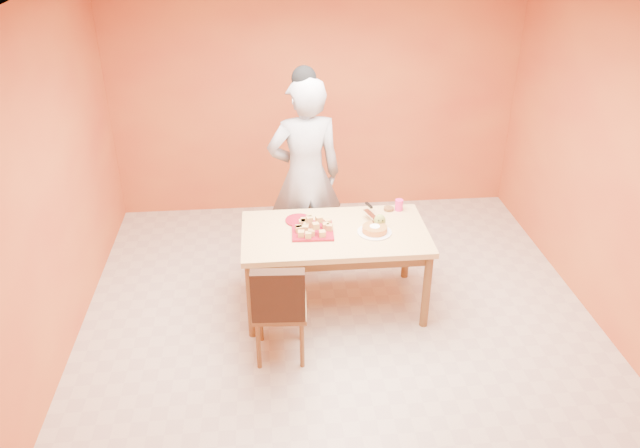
{
  "coord_description": "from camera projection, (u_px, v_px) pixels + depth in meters",
  "views": [
    {
      "loc": [
        -0.58,
        -4.18,
        3.37
      ],
      "look_at": [
        -0.16,
        0.3,
        0.93
      ],
      "focal_mm": 35.0,
      "sensor_mm": 36.0,
      "label": 1
    }
  ],
  "objects": [
    {
      "name": "ceiling",
      "position": [
        349.0,
        5.0,
        4.03
      ],
      "size": [
        5.0,
        5.0,
        0.0
      ],
      "primitive_type": "plane",
      "rotation": [
        3.14,
        0.0,
        0.0
      ],
      "color": "white",
      "rests_on": "wall_back"
    },
    {
      "name": "checker_tin",
      "position": [
        389.0,
        209.0,
        5.71
      ],
      "size": [
        0.1,
        0.1,
        0.03
      ],
      "primitive_type": "cylinder",
      "rotation": [
        0.0,
        0.0,
        0.16
      ],
      "color": "#3C1C10",
      "rests_on": "dining_table"
    },
    {
      "name": "dining_table",
      "position": [
        335.0,
        241.0,
        5.41
      ],
      "size": [
        1.6,
        0.9,
        0.76
      ],
      "color": "#E6C778",
      "rests_on": "floor"
    },
    {
      "name": "floor",
      "position": [
        342.0,
        336.0,
        5.31
      ],
      "size": [
        5.0,
        5.0,
        0.0
      ],
      "primitive_type": "plane",
      "color": "#BCB0A0",
      "rests_on": "ground"
    },
    {
      "name": "egg_ornament",
      "position": [
        380.0,
        221.0,
        5.38
      ],
      "size": [
        0.13,
        0.11,
        0.13
      ],
      "primitive_type": "ellipsoid",
      "rotation": [
        0.0,
        0.0,
        -0.33
      ],
      "color": "olive",
      "rests_on": "dining_table"
    },
    {
      "name": "sponge_cake",
      "position": [
        375.0,
        229.0,
        5.32
      ],
      "size": [
        0.24,
        0.24,
        0.05
      ],
      "primitive_type": "cylinder",
      "rotation": [
        0.0,
        0.0,
        0.12
      ],
      "color": "orange",
      "rests_on": "white_cake_plate"
    },
    {
      "name": "wall_right",
      "position": [
        632.0,
        181.0,
        4.85
      ],
      "size": [
        0.0,
        5.0,
        5.0
      ],
      "primitive_type": "plane",
      "rotation": [
        1.57,
        0.0,
        -1.57
      ],
      "color": "orange",
      "rests_on": "floor"
    },
    {
      "name": "white_cake_plate",
      "position": [
        375.0,
        232.0,
        5.33
      ],
      "size": [
        0.38,
        0.38,
        0.01
      ],
      "primitive_type": "cylinder",
      "rotation": [
        0.0,
        0.0,
        0.36
      ],
      "color": "silver",
      "rests_on": "dining_table"
    },
    {
      "name": "wall_left",
      "position": [
        36.0,
        205.0,
        4.49
      ],
      "size": [
        0.0,
        5.0,
        5.0
      ],
      "primitive_type": "plane",
      "rotation": [
        1.57,
        0.0,
        1.57
      ],
      "color": "orange",
      "rests_on": "floor"
    },
    {
      "name": "wall_back",
      "position": [
        316.0,
        95.0,
        6.86
      ],
      "size": [
        4.5,
        0.0,
        4.5
      ],
      "primitive_type": "plane",
      "rotation": [
        1.57,
        0.0,
        0.0
      ],
      "color": "orange",
      "rests_on": "floor"
    },
    {
      "name": "dining_chair",
      "position": [
        280.0,
        307.0,
        4.88
      ],
      "size": [
        0.45,
        0.51,
        0.92
      ],
      "rotation": [
        0.0,
        0.0,
        -0.06
      ],
      "color": "brown",
      "rests_on": "floor"
    },
    {
      "name": "cake_server",
      "position": [
        372.0,
        216.0,
        5.46
      ],
      "size": [
        0.13,
        0.28,
        0.01
      ],
      "primitive_type": "cube",
      "rotation": [
        0.0,
        0.0,
        0.31
      ],
      "color": "silver",
      "rests_on": "sponge_cake"
    },
    {
      "name": "pastry_platter",
      "position": [
        312.0,
        231.0,
        5.35
      ],
      "size": [
        0.37,
        0.37,
        0.02
      ],
      "primitive_type": "cube",
      "rotation": [
        0.0,
        0.0,
        -0.04
      ],
      "color": "maroon",
      "rests_on": "dining_table"
    },
    {
      "name": "red_dinner_plate",
      "position": [
        299.0,
        220.0,
        5.52
      ],
      "size": [
        0.28,
        0.28,
        0.01
      ],
      "primitive_type": "cylinder",
      "rotation": [
        0.0,
        0.0,
        -0.19
      ],
      "color": "maroon",
      "rests_on": "dining_table"
    },
    {
      "name": "magenta_glass",
      "position": [
        399.0,
        205.0,
        5.69
      ],
      "size": [
        0.1,
        0.1,
        0.1
      ],
      "primitive_type": "cylinder",
      "rotation": [
        0.0,
        0.0,
        0.42
      ],
      "color": "#E02178",
      "rests_on": "dining_table"
    },
    {
      "name": "pastry_pile",
      "position": [
        312.0,
        224.0,
        5.32
      ],
      "size": [
        0.32,
        0.32,
        0.1
      ],
      "primitive_type": null,
      "color": "#E1AE60",
      "rests_on": "pastry_platter"
    },
    {
      "name": "person",
      "position": [
        305.0,
        177.0,
        5.86
      ],
      "size": [
        0.77,
        0.56,
        1.93
      ],
      "primitive_type": "imported",
      "rotation": [
        0.0,
        0.0,
        3.29
      ],
      "color": "#979699",
      "rests_on": "floor"
    }
  ]
}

